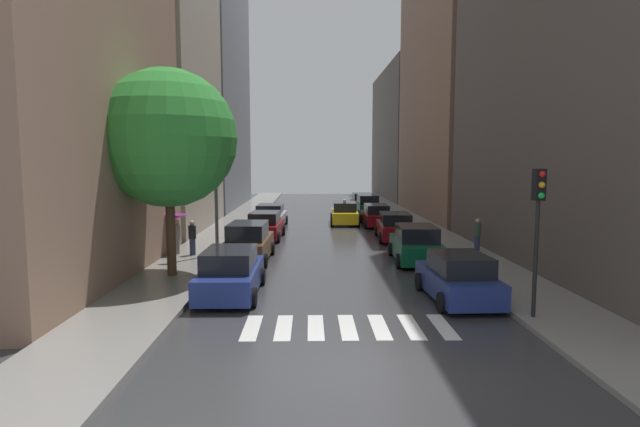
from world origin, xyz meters
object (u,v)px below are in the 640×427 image
(street_tree_left, at_px, (168,138))
(parked_car_left_fourth, at_px, (271,216))
(parked_car_right_fifth, at_px, (367,206))
(pedestrian_near_tree, at_px, (192,237))
(parked_car_left_third, at_px, (265,226))
(parked_car_right_sixth, at_px, (362,202))
(parked_car_left_second, at_px, (248,243))
(taxi_midroad, at_px, (344,214))
(parked_car_right_nearest, at_px, (458,278))
(parked_car_left_nearest, at_px, (231,274))
(parked_car_right_third, at_px, (395,227))
(parked_car_right_second, at_px, (416,245))
(parked_car_right_fourth, at_px, (376,216))
(traffic_light_right_corner, at_px, (538,210))
(lamp_post_left, at_px, (215,163))
(pedestrian_foreground, at_px, (477,234))
(pedestrian_by_kerb, at_px, (176,224))

(street_tree_left, bearing_deg, parked_car_left_fourth, 80.25)
(street_tree_left, bearing_deg, parked_car_right_fifth, 65.25)
(parked_car_left_fourth, height_order, parked_car_right_fifth, parked_car_right_fifth)
(parked_car_right_fifth, relative_size, pedestrian_near_tree, 2.79)
(parked_car_left_third, bearing_deg, parked_car_right_sixth, -20.48)
(parked_car_left_second, xyz_separation_m, taxi_midroad, (5.43, 13.83, -0.08))
(parked_car_right_nearest, height_order, pedestrian_near_tree, pedestrian_near_tree)
(parked_car_left_nearest, xyz_separation_m, parked_car_left_third, (0.09, 12.74, -0.01))
(parked_car_right_nearest, distance_m, parked_car_right_third, 13.04)
(parked_car_right_second, relative_size, parked_car_right_fourth, 0.95)
(parked_car_left_third, distance_m, traffic_light_right_corner, 18.44)
(parked_car_right_second, distance_m, lamp_post_left, 10.20)
(parked_car_right_third, xyz_separation_m, taxi_midroad, (-2.46, 7.60, 0.01))
(parked_car_left_nearest, xyz_separation_m, taxi_midroad, (5.32, 19.86, -0.01))
(parked_car_right_second, relative_size, taxi_midroad, 1.01)
(parked_car_left_nearest, xyz_separation_m, pedestrian_near_tree, (-2.89, 6.86, 0.25))
(parked_car_left_third, bearing_deg, street_tree_left, 167.32)
(taxi_midroad, bearing_deg, parked_car_right_second, -168.68)
(parked_car_right_second, distance_m, parked_car_right_third, 6.55)
(pedestrian_foreground, bearing_deg, parked_car_left_fourth, 53.34)
(parked_car_right_nearest, bearing_deg, parked_car_left_third, 27.26)
(parked_car_right_second, height_order, parked_car_right_sixth, parked_car_right_second)
(parked_car_right_nearest, relative_size, street_tree_left, 0.52)
(parked_car_left_second, height_order, pedestrian_foreground, parked_car_left_second)
(parked_car_right_second, bearing_deg, pedestrian_by_kerb, 85.05)
(parked_car_left_fourth, height_order, parked_car_right_nearest, parked_car_right_nearest)
(pedestrian_near_tree, xyz_separation_m, street_tree_left, (0.17, -4.29, 4.50))
(parked_car_left_fourth, bearing_deg, parked_car_right_nearest, -155.78)
(pedestrian_foreground, distance_m, pedestrian_near_tree, 14.15)
(parked_car_left_nearest, xyz_separation_m, parked_car_right_fourth, (7.51, 18.67, -0.04))
(parked_car_right_third, relative_size, pedestrian_near_tree, 2.77)
(parked_car_right_fifth, distance_m, street_tree_left, 25.09)
(taxi_midroad, relative_size, pedestrian_near_tree, 2.71)
(parked_car_left_second, relative_size, parked_car_right_third, 1.03)
(pedestrian_near_tree, bearing_deg, street_tree_left, -58.23)
(parked_car_left_second, height_order, taxi_midroad, parked_car_left_second)
(parked_car_left_nearest, bearing_deg, pedestrian_near_tree, 23.06)
(parked_car_left_fourth, distance_m, pedestrian_near_tree, 11.76)
(parked_car_right_sixth, bearing_deg, parked_car_left_nearest, 165.30)
(street_tree_left, relative_size, traffic_light_right_corner, 1.87)
(parked_car_left_nearest, relative_size, parked_car_right_fourth, 0.93)
(pedestrian_near_tree, bearing_deg, pedestrian_by_kerb, -172.63)
(parked_car_right_nearest, bearing_deg, taxi_midroad, 4.45)
(taxi_midroad, bearing_deg, parked_car_right_third, -160.13)
(parked_car_left_second, bearing_deg, parked_car_left_fourth, 1.39)
(parked_car_left_nearest, xyz_separation_m, lamp_post_left, (-1.74, 6.98, 3.79))
(parked_car_left_second, xyz_separation_m, parked_car_right_second, (7.76, -0.32, -0.05))
(parked_car_right_fifth, bearing_deg, parked_car_left_nearest, 162.34)
(parked_car_left_nearest, height_order, parked_car_left_second, parked_car_left_second)
(pedestrian_by_kerb, bearing_deg, parked_car_left_third, 52.08)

